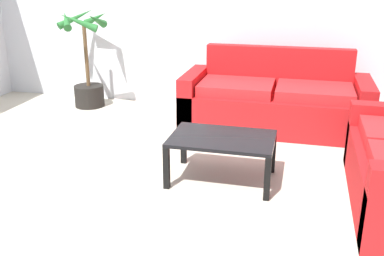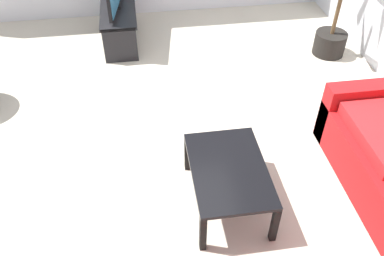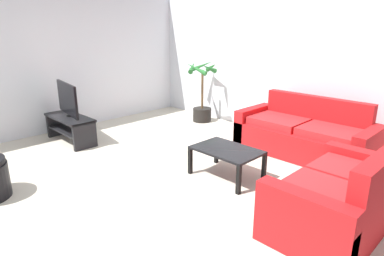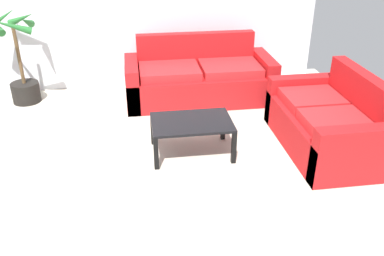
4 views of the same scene
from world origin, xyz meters
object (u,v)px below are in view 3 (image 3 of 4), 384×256
at_px(couch_loveseat, 340,200).
at_px(tv, 67,99).
at_px(coffee_table, 227,153).
at_px(tv_stand, 70,125).
at_px(couch_main, 304,136).
at_px(potted_palm, 202,99).

relative_size(couch_loveseat, tv, 1.65).
bearing_deg(coffee_table, couch_loveseat, -3.45).
bearing_deg(tv_stand, coffee_table, 16.13).
xyz_separation_m(couch_main, tv, (-3.22, -2.37, 0.48)).
relative_size(tv_stand, potted_palm, 0.85).
bearing_deg(potted_palm, tv_stand, -105.09).
bearing_deg(tv, couch_main, 36.32).
distance_m(couch_loveseat, potted_palm, 4.20).
relative_size(couch_main, coffee_table, 2.35).
distance_m(tv_stand, potted_palm, 2.74).
bearing_deg(tv, coffee_table, 16.07).
bearing_deg(tv_stand, potted_palm, 74.91).
bearing_deg(tv_stand, tv, 81.12).
bearing_deg(tv_stand, couch_main, 36.35).
bearing_deg(couch_main, tv_stand, -143.65).
bearing_deg(tv, potted_palm, 74.90).
distance_m(couch_loveseat, tv_stand, 4.51).
xyz_separation_m(tv_stand, potted_palm, (0.71, 2.64, 0.18)).
bearing_deg(couch_main, coffee_table, -102.28).
distance_m(couch_main, coffee_table, 1.57).
height_order(couch_main, potted_palm, potted_palm).
distance_m(tv_stand, coffee_table, 3.01).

